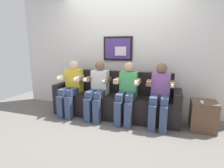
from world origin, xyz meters
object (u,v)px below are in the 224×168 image
object	(u,v)px
person_right_center	(127,90)
person_leftmost	(72,86)
person_rightmost	(160,93)
person_left_center	(98,88)
spare_remote_on_table	(202,102)
couch	(115,101)
side_table_right	(203,116)

from	to	relation	value
person_right_center	person_leftmost	bearing A→B (deg)	-179.98
person_right_center	person_rightmost	size ratio (longest dim) A/B	1.00
person_left_center	spare_remote_on_table	distance (m)	1.84
person_left_center	person_right_center	world-z (taller)	same
person_leftmost	person_left_center	distance (m)	0.59
couch	spare_remote_on_table	xyz separation A→B (m)	(1.54, -0.20, 0.20)
person_leftmost	person_rightmost	size ratio (longest dim) A/B	1.00
spare_remote_on_table	couch	bearing A→B (deg)	172.65
side_table_right	spare_remote_on_table	xyz separation A→B (m)	(-0.05, -0.09, 0.26)
couch	person_left_center	bearing A→B (deg)	-150.04
person_left_center	person_right_center	xyz separation A→B (m)	(0.59, 0.00, -0.00)
person_rightmost	side_table_right	world-z (taller)	person_rightmost
person_left_center	person_right_center	size ratio (longest dim) A/B	1.00
person_left_center	person_rightmost	world-z (taller)	same
person_leftmost	side_table_right	world-z (taller)	person_leftmost
person_left_center	person_rightmost	size ratio (longest dim) A/B	1.00
person_left_center	spare_remote_on_table	size ratio (longest dim) A/B	8.54
person_leftmost	person_rightmost	distance (m)	1.76
person_leftmost	person_right_center	xyz separation A→B (m)	(1.17, 0.00, -0.00)
side_table_right	person_left_center	bearing A→B (deg)	-178.14
person_left_center	couch	bearing A→B (deg)	29.96
couch	person_left_center	world-z (taller)	person_left_center
couch	person_right_center	world-z (taller)	person_right_center
person_leftmost	side_table_right	xyz separation A→B (m)	(2.47, 0.06, -0.36)
person_right_center	side_table_right	bearing A→B (deg)	2.68
side_table_right	person_right_center	bearing A→B (deg)	-177.32
person_left_center	person_rightmost	bearing A→B (deg)	0.02
couch	person_right_center	distance (m)	0.45
person_leftmost	person_right_center	size ratio (longest dim) A/B	1.00
person_right_center	spare_remote_on_table	distance (m)	1.25
person_rightmost	side_table_right	size ratio (longest dim) A/B	2.22
couch	person_leftmost	xyz separation A→B (m)	(-0.88, -0.17, 0.29)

